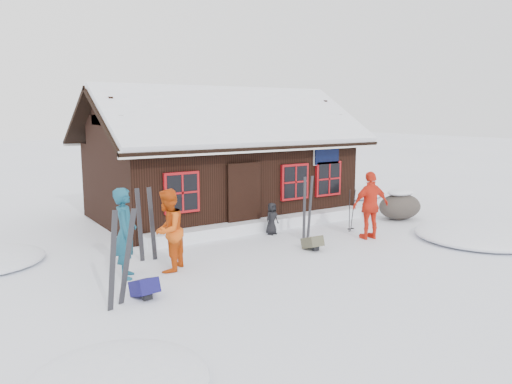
% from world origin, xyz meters
% --- Properties ---
extents(ground, '(120.00, 120.00, 0.00)m').
position_xyz_m(ground, '(0.00, 0.00, 0.00)').
color(ground, white).
rests_on(ground, ground).
extents(mountain_hut, '(8.90, 6.09, 4.42)m').
position_xyz_m(mountain_hut, '(1.50, 4.98, 1.58)').
color(mountain_hut, black).
rests_on(mountain_hut, ground).
extents(snow_drift, '(7.60, 0.60, 0.35)m').
position_xyz_m(snow_drift, '(1.50, 2.25, 0.17)').
color(snow_drift, white).
rests_on(snow_drift, ground).
extents(snow_mounds, '(20.60, 13.20, 0.48)m').
position_xyz_m(snow_mounds, '(1.65, 1.86, 0.00)').
color(snow_mounds, white).
rests_on(snow_mounds, ground).
extents(skier_teal, '(0.70, 0.84, 1.96)m').
position_xyz_m(skier_teal, '(-3.45, 0.21, 0.98)').
color(skier_teal, navy).
rests_on(skier_teal, ground).
extents(skier_orange_left, '(1.14, 1.13, 1.86)m').
position_xyz_m(skier_orange_left, '(-2.50, 0.15, 0.93)').
color(skier_orange_left, '#D04C0E').
rests_on(skier_orange_left, ground).
extents(skier_orange_right, '(1.19, 0.68, 1.91)m').
position_xyz_m(skier_orange_right, '(3.40, -0.26, 0.96)').
color(skier_orange_right, red).
rests_on(skier_orange_right, ground).
extents(skier_crouched, '(0.52, 0.40, 0.94)m').
position_xyz_m(skier_crouched, '(1.37, 1.65, 0.47)').
color(skier_crouched, black).
rests_on(skier_crouched, ground).
extents(boulder, '(1.55, 1.16, 0.90)m').
position_xyz_m(boulder, '(6.15, 1.05, 0.46)').
color(boulder, '#463E38').
rests_on(boulder, ground).
extents(ski_pair_left, '(0.67, 0.26, 1.84)m').
position_xyz_m(ski_pair_left, '(-4.05, -1.28, 0.88)').
color(ski_pair_left, black).
rests_on(ski_pair_left, ground).
extents(ski_pair_mid, '(0.49, 0.09, 1.83)m').
position_xyz_m(ski_pair_mid, '(-2.63, 1.16, 0.86)').
color(ski_pair_mid, black).
rests_on(ski_pair_mid, ground).
extents(ski_pair_right, '(0.48, 0.20, 1.81)m').
position_xyz_m(ski_pair_right, '(1.96, 0.76, 0.85)').
color(ski_pair_right, black).
rests_on(ski_pair_right, ground).
extents(ski_poles, '(0.23, 0.12, 1.31)m').
position_xyz_m(ski_poles, '(3.57, 0.66, 0.61)').
color(ski_poles, black).
rests_on(ski_poles, ground).
extents(backpack_blue, '(0.46, 0.58, 0.29)m').
position_xyz_m(backpack_blue, '(-3.57, -1.17, 0.15)').
color(backpack_blue, '#151351').
rests_on(backpack_blue, ground).
extents(backpack_olive, '(0.42, 0.53, 0.28)m').
position_xyz_m(backpack_olive, '(1.29, -0.30, 0.14)').
color(backpack_olive, '#4B4936').
rests_on(backpack_olive, ground).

